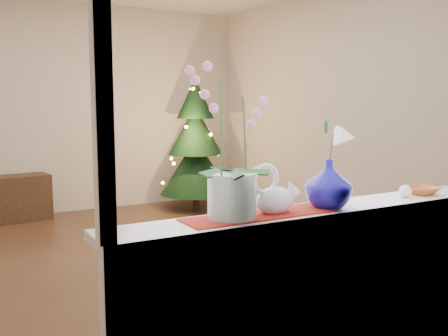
{
  "coord_description": "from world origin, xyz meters",
  "views": [
    {
      "loc": [
        -1.55,
        -4.12,
        1.39
      ],
      "look_at": [
        -0.01,
        -1.4,
        1.0
      ],
      "focal_mm": 40.0,
      "sensor_mm": 36.0,
      "label": 1
    }
  ],
  "objects_px": {
    "paperweight": "(405,191)",
    "amber_dish": "(422,191)",
    "swan": "(275,190)",
    "side_table": "(17,198)",
    "orchid_pot": "(232,142)",
    "blue_vase": "(329,180)",
    "xmas_tree": "(196,144)"
  },
  "relations": [
    {
      "from": "paperweight",
      "to": "amber_dish",
      "type": "distance_m",
      "value": 0.15
    },
    {
      "from": "swan",
      "to": "side_table",
      "type": "bearing_deg",
      "value": 97.4
    },
    {
      "from": "orchid_pot",
      "to": "paperweight",
      "type": "xyz_separation_m",
      "value": [
        1.03,
        -0.01,
        -0.29
      ]
    },
    {
      "from": "paperweight",
      "to": "side_table",
      "type": "bearing_deg",
      "value": 105.76
    },
    {
      "from": "orchid_pot",
      "to": "blue_vase",
      "type": "distance_m",
      "value": 0.54
    },
    {
      "from": "amber_dish",
      "to": "side_table",
      "type": "height_order",
      "value": "amber_dish"
    },
    {
      "from": "xmas_tree",
      "to": "amber_dish",
      "type": "bearing_deg",
      "value": -100.09
    },
    {
      "from": "paperweight",
      "to": "side_table",
      "type": "xyz_separation_m",
      "value": [
        -1.31,
        4.63,
        -0.68
      ]
    },
    {
      "from": "swan",
      "to": "amber_dish",
      "type": "bearing_deg",
      "value": 1.44
    },
    {
      "from": "paperweight",
      "to": "amber_dish",
      "type": "relative_size",
      "value": 0.44
    },
    {
      "from": "blue_vase",
      "to": "paperweight",
      "type": "height_order",
      "value": "blue_vase"
    },
    {
      "from": "blue_vase",
      "to": "side_table",
      "type": "bearing_deg",
      "value": 99.58
    },
    {
      "from": "amber_dish",
      "to": "xmas_tree",
      "type": "height_order",
      "value": "xmas_tree"
    },
    {
      "from": "side_table",
      "to": "blue_vase",
      "type": "bearing_deg",
      "value": -87.65
    },
    {
      "from": "swan",
      "to": "amber_dish",
      "type": "relative_size",
      "value": 1.71
    },
    {
      "from": "amber_dish",
      "to": "blue_vase",
      "type": "bearing_deg",
      "value": -178.11
    },
    {
      "from": "swan",
      "to": "paperweight",
      "type": "distance_m",
      "value": 0.81
    },
    {
      "from": "paperweight",
      "to": "side_table",
      "type": "distance_m",
      "value": 4.86
    },
    {
      "from": "xmas_tree",
      "to": "swan",
      "type": "bearing_deg",
      "value": -111.97
    },
    {
      "from": "amber_dish",
      "to": "xmas_tree",
      "type": "bearing_deg",
      "value": 79.91
    },
    {
      "from": "blue_vase",
      "to": "amber_dish",
      "type": "xyz_separation_m",
      "value": [
        0.67,
        0.02,
        -0.11
      ]
    },
    {
      "from": "swan",
      "to": "amber_dish",
      "type": "xyz_separation_m",
      "value": [
        0.96,
        0.0,
        -0.09
      ]
    },
    {
      "from": "swan",
      "to": "blue_vase",
      "type": "bearing_deg",
      "value": -2.54
    },
    {
      "from": "paperweight",
      "to": "blue_vase",
      "type": "bearing_deg",
      "value": -179.11
    },
    {
      "from": "swan",
      "to": "amber_dish",
      "type": "distance_m",
      "value": 0.96
    },
    {
      "from": "orchid_pot",
      "to": "paperweight",
      "type": "height_order",
      "value": "orchid_pot"
    },
    {
      "from": "orchid_pot",
      "to": "side_table",
      "type": "relative_size",
      "value": 0.87
    },
    {
      "from": "swan",
      "to": "orchid_pot",
      "type": "bearing_deg",
      "value": -179.7
    },
    {
      "from": "orchid_pot",
      "to": "side_table",
      "type": "xyz_separation_m",
      "value": [
        -0.28,
        4.62,
        -0.96
      ]
    },
    {
      "from": "blue_vase",
      "to": "xmas_tree",
      "type": "xyz_separation_m",
      "value": [
        1.42,
        4.25,
        -0.17
      ]
    },
    {
      "from": "swan",
      "to": "xmas_tree",
      "type": "relative_size",
      "value": 0.14
    },
    {
      "from": "blue_vase",
      "to": "amber_dish",
      "type": "relative_size",
      "value": 1.77
    }
  ]
}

